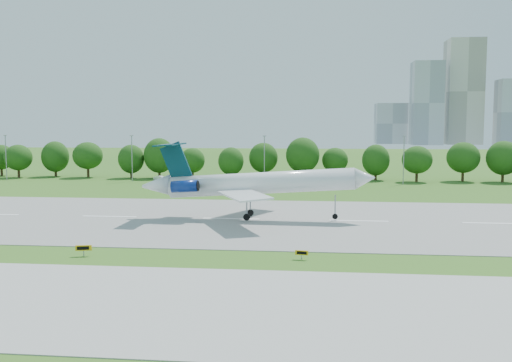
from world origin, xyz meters
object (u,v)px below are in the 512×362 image
Objects in this scene: airliner at (249,183)px; service_vehicle_b at (312,182)px; service_vehicle_a at (161,178)px; taxi_sign_left at (84,248)px.

airliner is 9.41× the size of service_vehicle_b.
airliner is 9.80× the size of service_vehicle_a.
taxi_sign_left is 89.15m from service_vehicle_a.
airliner is 20.51× the size of taxi_sign_left.
taxi_sign_left is (-15.73, -27.16, -4.91)m from airliner.
service_vehicle_a is 41.27m from service_vehicle_b.
airliner is at bearing -167.88° from service_vehicle_b.
airliner reaches higher than taxi_sign_left.
airliner reaches higher than service_vehicle_a.
taxi_sign_left is 84.72m from service_vehicle_b.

